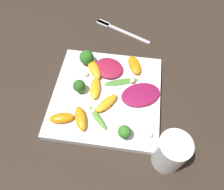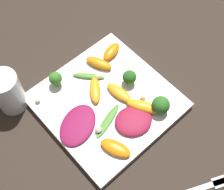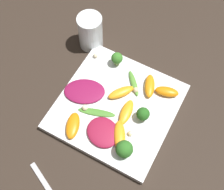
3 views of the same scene
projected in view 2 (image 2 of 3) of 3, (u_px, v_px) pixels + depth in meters
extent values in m
plane|color=#2D231C|center=(107.00, 104.00, 0.70)|extent=(2.40, 2.40, 0.00)
cube|color=white|center=(107.00, 102.00, 0.69)|extent=(0.27, 0.27, 0.02)
cylinder|color=white|center=(8.00, 92.00, 0.66)|extent=(0.06, 0.06, 0.10)
cube|color=#B2B2B7|center=(223.00, 181.00, 0.61)|extent=(0.05, 0.04, 0.01)
ellipsoid|color=maroon|center=(133.00, 121.00, 0.65)|extent=(0.10, 0.09, 0.01)
ellipsoid|color=maroon|center=(78.00, 125.00, 0.65)|extent=(0.12, 0.10, 0.01)
ellipsoid|color=orange|center=(99.00, 63.00, 0.72)|extent=(0.05, 0.07, 0.02)
ellipsoid|color=orange|center=(116.00, 148.00, 0.62)|extent=(0.05, 0.07, 0.02)
ellipsoid|color=orange|center=(143.00, 107.00, 0.66)|extent=(0.06, 0.08, 0.02)
ellipsoid|color=orange|center=(95.00, 90.00, 0.69)|extent=(0.06, 0.07, 0.02)
ellipsoid|color=orange|center=(111.00, 52.00, 0.74)|extent=(0.06, 0.04, 0.02)
ellipsoid|color=orange|center=(119.00, 93.00, 0.68)|extent=(0.03, 0.07, 0.01)
cylinder|color=#7A9E51|center=(160.00, 109.00, 0.67)|extent=(0.01, 0.01, 0.01)
sphere|color=#2D6B23|center=(161.00, 105.00, 0.65)|extent=(0.04, 0.04, 0.04)
cylinder|color=#84AD5B|center=(128.00, 79.00, 0.70)|extent=(0.01, 0.01, 0.01)
sphere|color=#26601E|center=(128.00, 76.00, 0.69)|extent=(0.03, 0.03, 0.03)
cylinder|color=#7A9E51|center=(56.00, 82.00, 0.70)|extent=(0.01, 0.01, 0.02)
sphere|color=#387A28|center=(55.00, 78.00, 0.68)|extent=(0.03, 0.03, 0.03)
ellipsoid|color=#518E33|center=(89.00, 76.00, 0.71)|extent=(0.06, 0.06, 0.01)
ellipsoid|color=#47842D|center=(108.00, 121.00, 0.66)|extent=(0.09, 0.04, 0.00)
sphere|color=beige|center=(37.00, 100.00, 0.68)|extent=(0.01, 0.01, 0.01)
sphere|color=beige|center=(98.00, 130.00, 0.64)|extent=(0.01, 0.01, 0.01)
sphere|color=beige|center=(143.00, 97.00, 0.68)|extent=(0.01, 0.01, 0.01)
sphere|color=beige|center=(98.00, 76.00, 0.70)|extent=(0.01, 0.01, 0.01)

